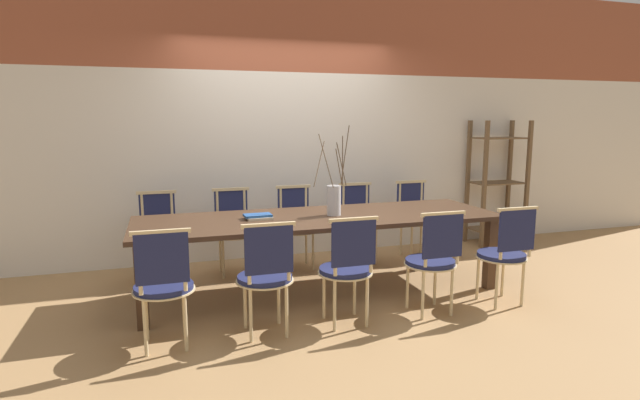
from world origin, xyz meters
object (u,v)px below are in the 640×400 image
(chair_near_center, at_px, (347,265))
(vase_centerpiece, at_px, (334,199))
(dining_table, at_px, (320,223))
(book_stack, at_px, (259,217))
(chair_far_center, at_px, (296,223))
(shelving_rack, at_px, (497,183))

(chair_near_center, xyz_separation_m, vase_centerpiece, (0.17, 0.82, 0.39))
(dining_table, xyz_separation_m, book_stack, (-0.57, 0.04, 0.09))
(dining_table, bearing_deg, chair_far_center, 90.79)
(dining_table, xyz_separation_m, chair_far_center, (-0.01, 0.82, -0.17))
(book_stack, xyz_separation_m, shelving_rack, (3.31, 1.05, 0.05))
(chair_near_center, bearing_deg, book_stack, 121.79)
(chair_near_center, xyz_separation_m, chair_far_center, (0.02, 1.64, 0.00))
(chair_near_center, height_order, book_stack, chair_near_center)
(chair_near_center, bearing_deg, shelving_rack, 34.49)
(vase_centerpiece, bearing_deg, book_stack, 177.06)
(dining_table, xyz_separation_m, vase_centerpiece, (0.14, 0.00, 0.22))
(chair_near_center, relative_size, chair_far_center, 1.00)
(dining_table, relative_size, shelving_rack, 2.10)
(vase_centerpiece, relative_size, book_stack, 3.30)
(chair_near_center, relative_size, vase_centerpiece, 1.07)
(chair_far_center, bearing_deg, dining_table, 90.79)
(chair_near_center, xyz_separation_m, shelving_rack, (2.77, 1.91, 0.30))
(vase_centerpiece, distance_m, book_stack, 0.72)
(shelving_rack, bearing_deg, book_stack, -162.45)
(dining_table, bearing_deg, book_stack, 176.03)
(dining_table, bearing_deg, chair_near_center, -92.41)
(chair_near_center, height_order, shelving_rack, shelving_rack)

